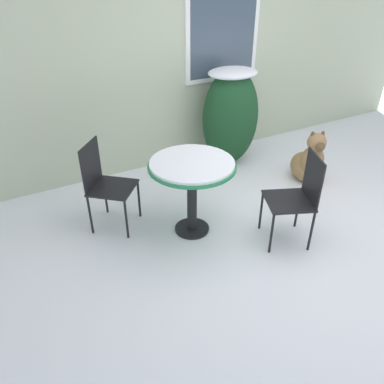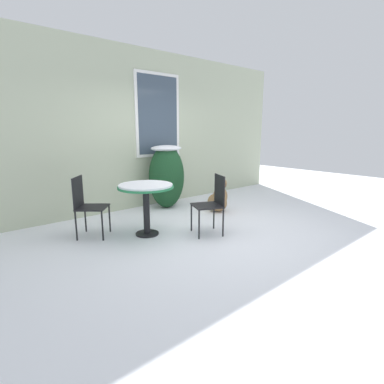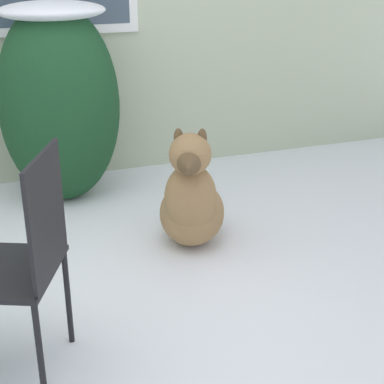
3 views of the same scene
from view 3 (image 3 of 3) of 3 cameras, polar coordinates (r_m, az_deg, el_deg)
ground_plane at (r=2.55m, az=-12.72°, el=-16.01°), size 16.00×16.00×0.00m
shrub_left at (r=3.89m, az=-12.74°, el=8.74°), size 0.77×0.62×1.29m
patio_chair_far_side at (r=2.28m, az=-16.51°, el=-6.16°), size 0.55×0.55×0.92m
dog at (r=3.27m, az=-0.06°, el=-0.99°), size 0.53×0.69×0.72m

